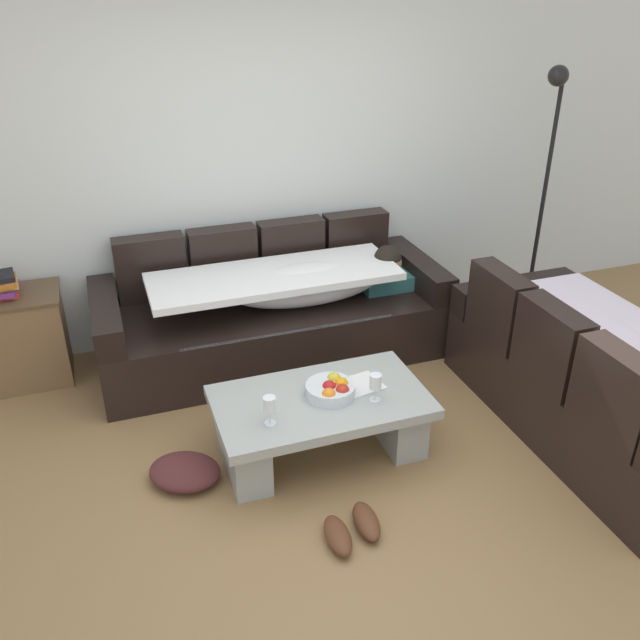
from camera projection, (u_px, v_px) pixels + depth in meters
name	position (u px, v px, depth m)	size (l,w,h in m)	color
ground_plane	(362.00, 498.00, 3.55)	(14.00, 14.00, 0.00)	olive
back_wall	(252.00, 154.00, 4.72)	(9.00, 0.10, 2.70)	silver
couch_along_wall	(278.00, 313.00, 4.76)	(2.43, 0.92, 0.88)	black
couch_near_window	(594.00, 382.00, 3.94)	(0.92, 1.92, 0.88)	black
coffee_table	(321.00, 418.00, 3.79)	(1.20, 0.68, 0.38)	#9DA49D
fruit_bowl	(332.00, 389.00, 3.72)	(0.28, 0.28, 0.10)	silver
wine_glass_near_left	(269.00, 405.00, 3.45)	(0.07, 0.07, 0.17)	silver
wine_glass_near_right	(375.00, 383.00, 3.65)	(0.07, 0.07, 0.17)	silver
open_magazine	(357.00, 386.00, 3.82)	(0.28, 0.21, 0.01)	white
side_cabinet	(11.00, 340.00, 4.43)	(0.72, 0.44, 0.64)	brown
book_stack_on_cabinet	(5.00, 285.00, 4.25)	(0.19, 0.24, 0.16)	red
floor_lamp	(544.00, 184.00, 4.88)	(0.33, 0.31, 1.95)	black
pair_of_shoes	(352.00, 528.00, 3.30)	(0.31, 0.32, 0.09)	#59331E
crumpled_garment	(185.00, 472.00, 3.65)	(0.40, 0.32, 0.12)	#4C2323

